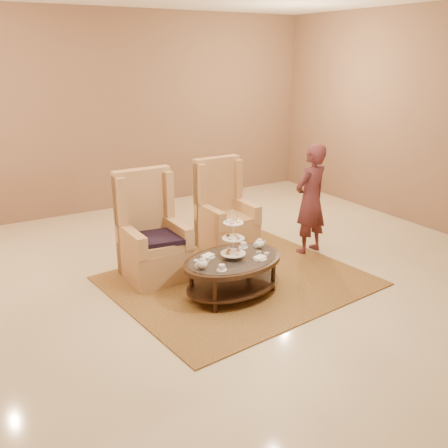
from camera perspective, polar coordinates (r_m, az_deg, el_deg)
ground at (r=6.23m, az=0.67°, el=-7.26°), size 8.00×8.00×0.00m
ceiling at (r=6.23m, az=0.67°, el=-7.26°), size 8.00×8.00×0.02m
wall_back at (r=9.30m, az=-12.58°, el=12.30°), size 8.00×0.04×3.50m
rug at (r=6.39m, az=1.64°, el=-6.50°), size 3.26×2.81×0.02m
tea_table at (r=5.89m, az=1.03°, el=-4.72°), size 1.37×1.03×1.07m
armchair_left at (r=6.43m, az=-8.28°, el=-2.06°), size 0.75×0.78×1.38m
armchair_right at (r=7.34m, az=-0.02°, el=0.61°), size 0.72×0.74×1.33m
person at (r=7.16m, az=9.87°, el=2.78°), size 0.64×0.49×1.59m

